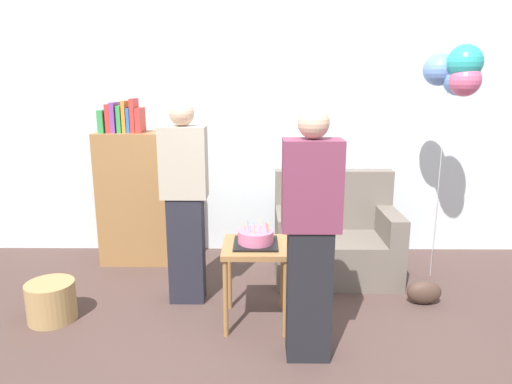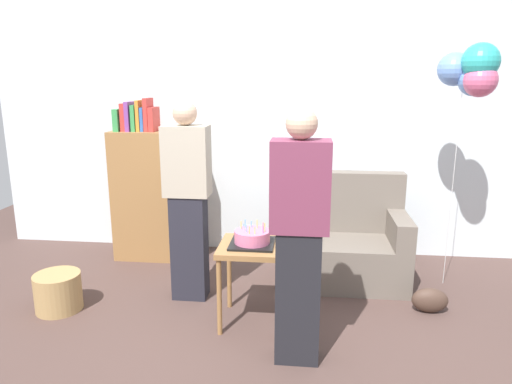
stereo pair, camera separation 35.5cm
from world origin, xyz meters
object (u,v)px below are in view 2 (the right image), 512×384
(person_blowing_candles, at_px, (188,201))
(wicker_basket, at_px, (58,292))
(person_holding_cake, at_px, (299,238))
(side_table, at_px, (252,257))
(birthday_cake, at_px, (252,238))
(couch, at_px, (343,243))
(balloon_bunch, at_px, (472,72))
(handbag, at_px, (430,300))
(bookshelf, at_px, (154,192))

(person_blowing_candles, relative_size, wicker_basket, 4.53)
(person_holding_cake, xyz_separation_m, wicker_basket, (-1.90, 0.46, -0.68))
(side_table, distance_m, birthday_cake, 0.15)
(couch, xyz_separation_m, wicker_basket, (-2.28, -0.87, -0.19))
(couch, height_order, balloon_bunch, balloon_bunch)
(handbag, bearing_deg, couch, 137.75)
(handbag, bearing_deg, birthday_cake, -167.71)
(person_blowing_candles, distance_m, balloon_bunch, 2.52)
(side_table, bearing_deg, bookshelf, 133.10)
(handbag, relative_size, balloon_bunch, 0.14)
(couch, bearing_deg, handbag, -42.25)
(balloon_bunch, bearing_deg, person_holding_cake, -136.16)
(bookshelf, height_order, person_holding_cake, person_holding_cake)
(wicker_basket, bearing_deg, person_holding_cake, -13.57)
(bookshelf, height_order, wicker_basket, bookshelf)
(birthday_cake, bearing_deg, side_table, 178.52)
(couch, xyz_separation_m, person_holding_cake, (-0.38, -1.32, 0.49))
(handbag, distance_m, balloon_bunch, 1.86)
(couch, distance_m, handbag, 0.90)
(couch, xyz_separation_m, person_blowing_candles, (-1.29, -0.52, 0.49))
(side_table, relative_size, person_holding_cake, 0.38)
(couch, bearing_deg, person_blowing_candles, -158.20)
(wicker_basket, distance_m, balloon_bunch, 3.75)
(bookshelf, xyz_separation_m, handbag, (2.51, -0.92, -0.59))
(couch, bearing_deg, birthday_cake, -129.53)
(side_table, height_order, balloon_bunch, balloon_bunch)
(bookshelf, xyz_separation_m, person_blowing_candles, (0.58, -0.86, 0.15))
(person_holding_cake, bearing_deg, balloon_bunch, -132.20)
(birthday_cake, height_order, person_blowing_candles, person_blowing_candles)
(person_blowing_candles, bearing_deg, balloon_bunch, 31.37)
(birthday_cake, xyz_separation_m, balloon_bunch, (1.69, 0.84, 1.18))
(person_blowing_candles, xyz_separation_m, balloon_bunch, (2.25, 0.48, 1.02))
(couch, bearing_deg, balloon_bunch, -2.24)
(bookshelf, relative_size, person_blowing_candles, 0.99)
(bookshelf, bearing_deg, balloon_bunch, -7.62)
(couch, xyz_separation_m, handbag, (0.64, -0.58, -0.24))
(birthday_cake, bearing_deg, wicker_basket, 179.42)
(person_blowing_candles, height_order, balloon_bunch, balloon_bunch)
(couch, distance_m, wicker_basket, 2.45)
(birthday_cake, bearing_deg, handbag, 12.29)
(person_holding_cake, bearing_deg, person_blowing_candles, -37.55)
(couch, distance_m, person_blowing_candles, 1.48)
(person_holding_cake, distance_m, wicker_basket, 2.07)
(bookshelf, distance_m, birthday_cake, 1.68)
(wicker_basket, distance_m, handbag, 2.94)
(couch, height_order, person_holding_cake, person_holding_cake)
(wicker_basket, bearing_deg, couch, 20.80)
(bookshelf, xyz_separation_m, side_table, (1.14, -1.22, -0.17))
(couch, bearing_deg, side_table, -129.53)
(balloon_bunch, bearing_deg, wicker_basket, -165.65)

